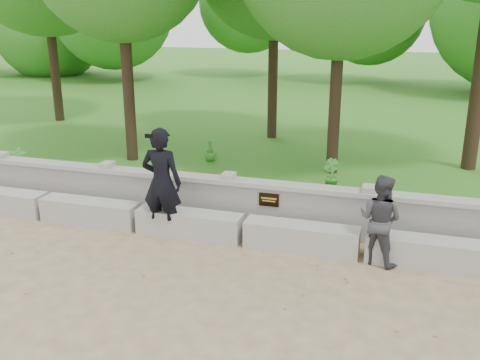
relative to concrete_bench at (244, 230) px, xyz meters
The scene contains 9 objects.
ground 1.91m from the concrete_bench, 90.00° to the right, with size 80.00×80.00×0.00m, color tan.
lawn 12.10m from the concrete_bench, 90.00° to the left, with size 40.00×22.00×0.25m, color #386C1B.
concrete_bench is the anchor object (origin of this frame).
parapet_wall 0.74m from the concrete_bench, 89.99° to the left, with size 12.50×0.35×0.90m.
man_main 1.64m from the concrete_bench, behind, with size 0.73×0.65×1.95m.
visitor_left 2.30m from the concrete_bench, ahead, with size 0.86×0.77×1.45m.
shrub_a 5.83m from the concrete_bench, 166.07° to the left, with size 0.36×0.24×0.68m, color #3B8C2F.
shrub_b 2.74m from the concrete_bench, 65.54° to the left, with size 0.37×0.30×0.67m, color #3B8C2F.
shrub_d 4.49m from the concrete_bench, 117.36° to the left, with size 0.31×0.28×0.56m, color #3B8C2F.
Camera 1 is at (2.43, -6.21, 3.81)m, focal length 40.00 mm.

